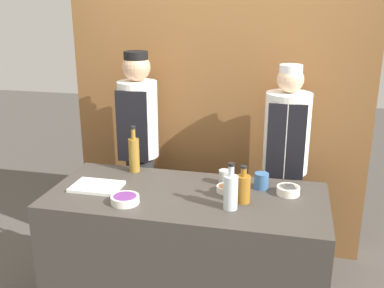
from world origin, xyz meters
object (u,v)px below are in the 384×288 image
(cup_steel, at_px, (224,177))
(chef_left, at_px, (139,148))
(sauce_bowl_brown, at_px, (226,189))
(sauce_bowl_purple, at_px, (125,199))
(cup_blue, at_px, (261,181))
(bottle_clear, at_px, (231,191))
(chef_right, at_px, (285,165))
(sauce_bowl_red, at_px, (288,190))
(cutting_board, at_px, (97,187))
(bottle_amber, at_px, (243,188))
(bottle_vinegar, at_px, (134,154))

(cup_steel, distance_m, chef_left, 0.95)
(sauce_bowl_brown, xyz_separation_m, cup_steel, (-0.03, 0.13, 0.03))
(sauce_bowl_purple, xyz_separation_m, chef_left, (-0.25, 0.96, -0.01))
(cup_blue, bearing_deg, sauce_bowl_brown, -153.11)
(bottle_clear, relative_size, chef_right, 0.17)
(sauce_bowl_brown, height_order, sauce_bowl_red, sauce_bowl_red)
(cutting_board, bearing_deg, bottle_clear, -6.64)
(bottle_amber, distance_m, chef_right, 0.83)
(sauce_bowl_brown, distance_m, cutting_board, 0.83)
(cup_blue, height_order, cup_steel, cup_blue)
(bottle_clear, height_order, chef_left, chef_left)
(sauce_bowl_purple, height_order, chef_right, chef_right)
(cup_blue, distance_m, chef_left, 1.17)
(cup_blue, relative_size, cup_steel, 1.07)
(cutting_board, bearing_deg, cup_blue, 12.81)
(cup_blue, bearing_deg, bottle_clear, -114.07)
(sauce_bowl_red, relative_size, cup_blue, 1.40)
(bottle_vinegar, bearing_deg, cup_blue, -6.52)
(sauce_bowl_red, relative_size, chef_right, 0.09)
(sauce_bowl_brown, distance_m, cup_blue, 0.24)
(sauce_bowl_red, xyz_separation_m, chef_right, (-0.04, 0.62, -0.06))
(bottle_amber, xyz_separation_m, bottle_clear, (-0.06, -0.11, 0.02))
(sauce_bowl_purple, relative_size, sauce_bowl_brown, 1.44)
(cup_blue, relative_size, chef_left, 0.06)
(bottle_amber, height_order, cup_blue, bottle_amber)
(cutting_board, xyz_separation_m, bottle_vinegar, (0.14, 0.34, 0.12))
(sauce_bowl_red, distance_m, cup_blue, 0.18)
(bottle_clear, bearing_deg, cutting_board, 173.36)
(sauce_bowl_red, height_order, chef_right, chef_right)
(cutting_board, xyz_separation_m, bottle_clear, (0.88, -0.10, 0.10))
(sauce_bowl_brown, bearing_deg, bottle_clear, -74.94)
(bottle_clear, bearing_deg, cup_steel, 104.47)
(sauce_bowl_purple, height_order, cup_blue, cup_blue)
(cup_steel, bearing_deg, sauce_bowl_brown, -76.61)
(chef_left, bearing_deg, cup_steel, -34.80)
(sauce_bowl_brown, distance_m, bottle_clear, 0.25)
(sauce_bowl_red, relative_size, bottle_amber, 0.62)
(cutting_board, xyz_separation_m, bottle_amber, (0.94, 0.00, 0.08))
(chef_left, bearing_deg, bottle_vinegar, -74.36)
(cutting_board, height_order, cup_blue, cup_blue)
(chef_left, bearing_deg, chef_right, -0.01)
(bottle_vinegar, distance_m, cup_steel, 0.66)
(sauce_bowl_brown, height_order, cup_blue, cup_blue)
(bottle_vinegar, distance_m, chef_right, 1.13)
(sauce_bowl_red, height_order, bottle_amber, bottle_amber)
(cutting_board, relative_size, bottle_amber, 1.35)
(chef_right, bearing_deg, chef_left, 179.99)
(chef_right, bearing_deg, bottle_clear, -107.49)
(bottle_vinegar, xyz_separation_m, cup_blue, (0.89, -0.10, -0.08))
(cutting_board, height_order, chef_right, chef_right)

